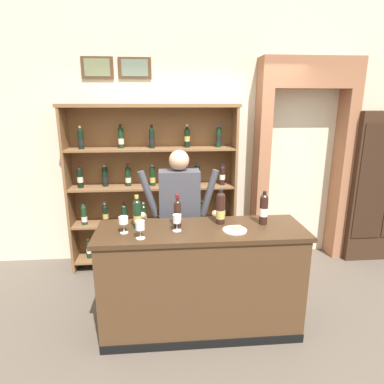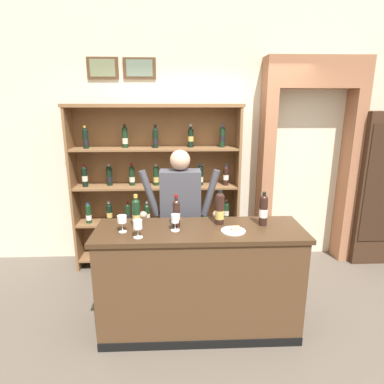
% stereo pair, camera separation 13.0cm
% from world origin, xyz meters
% --- Properties ---
extents(ground_plane, '(14.00, 14.00, 0.02)m').
position_xyz_m(ground_plane, '(0.00, 0.00, -0.01)').
color(ground_plane, brown).
extents(back_wall, '(12.00, 0.19, 3.47)m').
position_xyz_m(back_wall, '(-0.00, 1.65, 1.74)').
color(back_wall, beige).
rests_on(back_wall, ground).
extents(wine_shelf, '(2.08, 0.34, 2.05)m').
position_xyz_m(wine_shelf, '(-0.58, 1.33, 1.07)').
color(wine_shelf, brown).
rests_on(wine_shelf, ground).
extents(archway_doorway, '(1.25, 0.45, 2.60)m').
position_xyz_m(archway_doorway, '(1.36, 1.52, 1.49)').
color(archway_doorway, '#9E6647').
rests_on(archway_doorway, ground).
extents(side_cabinet, '(0.86, 0.41, 1.96)m').
position_xyz_m(side_cabinet, '(2.40, 1.37, 0.98)').
color(side_cabinet, '#382316').
rests_on(side_cabinet, ground).
extents(tasting_counter, '(1.83, 0.60, 1.00)m').
position_xyz_m(tasting_counter, '(-0.12, -0.00, 0.50)').
color(tasting_counter, '#4C331E').
rests_on(tasting_counter, ground).
extents(shopkeeper, '(0.83, 0.22, 1.61)m').
position_xyz_m(shopkeeper, '(-0.29, 0.54, 0.99)').
color(shopkeeper, '#2D3347').
rests_on(shopkeeper, ground).
extents(tasting_bottle_vin_santo, '(0.07, 0.07, 0.30)m').
position_xyz_m(tasting_bottle_vin_santo, '(-0.68, 0.07, 1.13)').
color(tasting_bottle_vin_santo, black).
rests_on(tasting_bottle_vin_santo, tasting_counter).
extents(tasting_bottle_brunello, '(0.07, 0.07, 0.29)m').
position_xyz_m(tasting_bottle_brunello, '(-0.33, 0.07, 1.13)').
color(tasting_bottle_brunello, black).
rests_on(tasting_bottle_brunello, tasting_counter).
extents(tasting_bottle_bianco, '(0.08, 0.08, 0.32)m').
position_xyz_m(tasting_bottle_bianco, '(0.06, 0.11, 1.15)').
color(tasting_bottle_bianco, black).
rests_on(tasting_bottle_bianco, tasting_counter).
extents(tasting_bottle_super_tuscan, '(0.07, 0.07, 0.31)m').
position_xyz_m(tasting_bottle_super_tuscan, '(0.45, 0.07, 1.15)').
color(tasting_bottle_super_tuscan, black).
rests_on(tasting_bottle_super_tuscan, tasting_counter).
extents(wine_glass_left, '(0.08, 0.08, 0.15)m').
position_xyz_m(wine_glass_left, '(-0.64, -0.17, 1.10)').
color(wine_glass_left, silver).
rests_on(wine_glass_left, tasting_counter).
extents(wine_glass_center, '(0.08, 0.08, 0.15)m').
position_xyz_m(wine_glass_center, '(-0.34, -0.03, 1.10)').
color(wine_glass_center, silver).
rests_on(wine_glass_center, tasting_counter).
extents(wine_glass_spare, '(0.08, 0.08, 0.15)m').
position_xyz_m(wine_glass_spare, '(-0.78, -0.04, 1.11)').
color(wine_glass_spare, silver).
rests_on(wine_glass_spare, tasting_counter).
extents(cheese_plate, '(0.21, 0.21, 0.04)m').
position_xyz_m(cheese_plate, '(0.16, -0.08, 1.01)').
color(cheese_plate, white).
rests_on(cheese_plate, tasting_counter).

